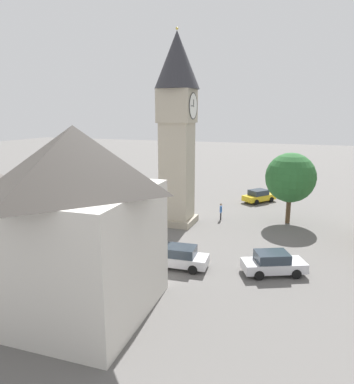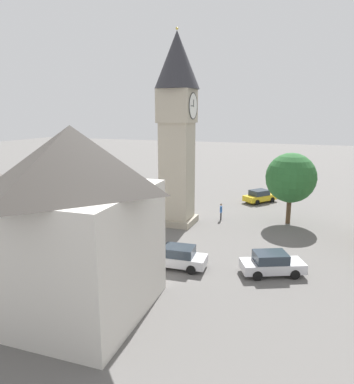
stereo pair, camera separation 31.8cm
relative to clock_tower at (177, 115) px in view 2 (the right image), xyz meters
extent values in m
plane|color=#605E5B|center=(0.00, 0.00, -10.35)|extent=(200.00, 200.00, 0.00)
cube|color=gray|center=(0.00, 0.00, -10.05)|extent=(3.38, 3.38, 0.60)
cube|color=#ADA38E|center=(0.00, 0.00, -5.24)|extent=(2.71, 2.71, 9.03)
cube|color=#ADA38E|center=(0.00, 0.00, 0.76)|extent=(3.03, 3.03, 2.98)
cone|color=#2D2D33|center=(0.00, 0.00, 4.73)|extent=(4.09, 4.09, 4.97)
sphere|color=gold|center=(0.00, 0.00, 7.34)|extent=(0.24, 0.24, 0.24)
cylinder|color=white|center=(0.00, 1.55, 0.76)|extent=(2.27, 0.04, 2.27)
torus|color=black|center=(0.00, 1.56, 0.76)|extent=(2.33, 0.06, 2.33)
cube|color=black|center=(0.00, 1.59, 1.01)|extent=(0.05, 0.02, 0.64)
cube|color=black|center=(0.34, 1.59, 0.76)|extent=(0.86, 0.02, 0.04)
cylinder|color=white|center=(0.00, -1.55, 0.76)|extent=(2.27, 0.04, 2.27)
torus|color=black|center=(0.00, -1.56, 0.76)|extent=(2.33, 0.06, 2.33)
cube|color=silver|center=(9.53, 3.56, -9.76)|extent=(2.01, 4.22, 0.64)
cube|color=#28333D|center=(9.52, 3.70, -9.14)|extent=(1.72, 2.21, 0.64)
cylinder|color=black|center=(10.42, 2.39, -10.03)|extent=(0.27, 0.65, 0.64)
cylinder|color=black|center=(8.83, 2.27, -10.03)|extent=(0.27, 0.65, 0.64)
cylinder|color=black|center=(10.23, 4.84, -10.03)|extent=(0.27, 0.65, 0.64)
cylinder|color=black|center=(8.64, 4.72, -10.03)|extent=(0.27, 0.65, 0.64)
cube|color=black|center=(9.69, 1.54, -9.98)|extent=(1.67, 0.25, 0.16)
cube|color=silver|center=(8.34, 9.88, -9.76)|extent=(3.25, 4.44, 0.64)
cube|color=#28333D|center=(8.41, 9.74, -9.14)|extent=(2.29, 2.56, 0.64)
cylinder|color=black|center=(7.10, 10.66, -10.03)|extent=(0.47, 0.67, 0.64)
cylinder|color=black|center=(8.56, 11.33, -10.03)|extent=(0.47, 0.67, 0.64)
cylinder|color=black|center=(8.13, 8.42, -10.03)|extent=(0.47, 0.67, 0.64)
cylinder|color=black|center=(9.58, 9.09, -10.03)|extent=(0.47, 0.67, 0.64)
cube|color=black|center=(7.50, 11.71, -9.98)|extent=(1.56, 0.80, 0.16)
cube|color=white|center=(7.18, -2.08, -9.76)|extent=(4.29, 3.83, 0.64)
cube|color=#28333D|center=(7.06, -1.99, -9.14)|extent=(2.62, 2.51, 0.64)
cylinder|color=black|center=(8.64, -2.19, -10.03)|extent=(0.64, 0.56, 0.64)
cylinder|color=black|center=(7.68, -3.46, -10.03)|extent=(0.64, 0.56, 0.64)
cylinder|color=black|center=(6.68, -0.70, -10.03)|extent=(0.64, 0.56, 0.64)
cylinder|color=black|center=(5.72, -1.98, -10.03)|extent=(0.64, 0.56, 0.64)
cube|color=black|center=(8.79, -3.30, -9.98)|extent=(1.10, 1.40, 0.16)
cube|color=gold|center=(2.66, -9.21, -9.76)|extent=(4.12, 4.08, 0.64)
cube|color=#28333D|center=(2.55, -9.32, -9.14)|extent=(2.59, 2.58, 0.64)
cylinder|color=black|center=(2.98, -7.78, -10.03)|extent=(0.61, 0.60, 0.64)
cylinder|color=black|center=(4.10, -8.93, -10.03)|extent=(0.61, 0.60, 0.64)
cylinder|color=black|center=(1.22, -9.50, -10.03)|extent=(0.61, 0.60, 0.64)
cylinder|color=black|center=(2.33, -10.64, -10.03)|extent=(0.61, 0.60, 0.64)
cube|color=black|center=(4.11, -7.81, -9.98)|extent=(1.25, 1.28, 0.16)
cube|color=gold|center=(-11.32, 6.42, -9.76)|extent=(4.27, 3.87, 0.64)
cube|color=#28333D|center=(-11.20, 6.33, -9.14)|extent=(2.62, 2.52, 0.64)
cylinder|color=black|center=(-12.78, 6.55, -10.03)|extent=(0.64, 0.57, 0.64)
cylinder|color=black|center=(-11.79, 7.81, -10.03)|extent=(0.64, 0.57, 0.64)
cylinder|color=black|center=(-10.85, 5.03, -10.03)|extent=(0.64, 0.57, 0.64)
cylinder|color=black|center=(-9.86, 6.29, -10.03)|extent=(0.64, 0.57, 0.64)
cube|color=black|center=(-12.91, 7.67, -9.98)|extent=(1.12, 1.38, 0.16)
cube|color=gold|center=(-6.99, -7.83, -9.76)|extent=(4.04, 4.16, 0.64)
cube|color=#28333D|center=(-6.89, -7.72, -9.14)|extent=(2.57, 2.60, 0.64)
cylinder|color=black|center=(-7.25, -9.27, -10.03)|extent=(0.60, 0.62, 0.64)
cylinder|color=black|center=(-8.42, -8.18, -10.03)|extent=(0.60, 0.62, 0.64)
cylinder|color=black|center=(-5.57, -7.47, -10.03)|extent=(0.60, 0.62, 0.64)
cylinder|color=black|center=(-6.74, -6.38, -10.03)|extent=(0.60, 0.62, 0.64)
cube|color=black|center=(-8.37, -9.30, -9.98)|extent=(1.30, 1.22, 0.16)
cylinder|color=black|center=(-2.63, 3.74, -9.94)|extent=(0.13, 0.13, 0.82)
cylinder|color=black|center=(-2.45, 3.77, -9.94)|extent=(0.13, 0.13, 0.82)
cube|color=#386BB7|center=(-2.54, 3.75, -9.23)|extent=(0.39, 0.27, 0.60)
cylinder|color=#386BB7|center=(-2.77, 3.72, -9.28)|extent=(0.09, 0.09, 0.60)
cylinder|color=#386BB7|center=(-2.31, 3.79, -9.28)|extent=(0.09, 0.09, 0.60)
sphere|color=tan|center=(-2.54, 3.75, -8.78)|extent=(0.22, 0.22, 0.22)
sphere|color=black|center=(-2.54, 3.74, -8.76)|extent=(0.20, 0.20, 0.20)
cylinder|color=brown|center=(-3.80, 10.13, -8.93)|extent=(0.44, 0.44, 2.85)
sphere|color=#28602D|center=(-3.80, 10.13, -5.85)|extent=(4.74, 4.74, 4.74)
cube|color=beige|center=(16.46, 0.58, -6.98)|extent=(7.84, 7.30, 6.74)
pyramid|color=#47423D|center=(16.46, 0.58, -2.03)|extent=(8.24, 7.67, 3.17)
cube|color=#422819|center=(12.64, 0.45, -9.30)|extent=(0.12, 1.10, 2.10)
camera|label=1|loc=(31.14, 11.34, 0.10)|focal=33.19mm
camera|label=2|loc=(31.03, 11.64, 0.10)|focal=33.19mm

